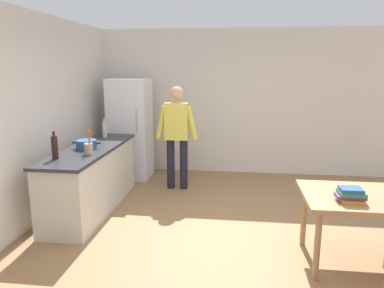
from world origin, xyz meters
The scene contains 13 objects.
ground_plane centered at (0.00, 0.00, 0.00)m, with size 14.00×14.00×0.00m, color #936D47.
wall_back centered at (0.00, 3.00, 1.35)m, with size 6.40×0.12×2.70m, color silver.
wall_left centered at (-2.60, 0.20, 1.35)m, with size 0.12×5.60×2.70m, color silver.
kitchen_counter centered at (-2.00, 0.80, 0.45)m, with size 0.64×2.20×0.90m.
refrigerator centered at (-1.90, 2.40, 0.90)m, with size 0.70×0.67×1.80m.
person centered at (-0.95, 1.85, 0.98)m, with size 0.70×0.22×1.70m.
dining_table centered at (1.40, -0.30, 0.67)m, with size 1.40×0.90×0.75m.
cooking_pot centered at (-2.03, 0.74, 0.96)m, with size 0.40×0.28×0.12m.
utensil_jar centered at (-1.86, 0.43, 0.98)m, with size 0.11×0.11×0.32m.
bottle_water_clear centered at (-2.08, 1.57, 1.03)m, with size 0.07×0.07×0.30m.
bottle_wine_dark centered at (-2.17, 0.15, 1.05)m, with size 0.08×0.08×0.34m.
bottle_oil_amber centered at (-2.14, 1.15, 1.02)m, with size 0.06×0.06×0.28m.
book_stack centered at (1.11, -0.50, 0.82)m, with size 0.27×0.20×0.14m.
Camera 1 is at (0.02, -3.88, 1.99)m, focal length 33.75 mm.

